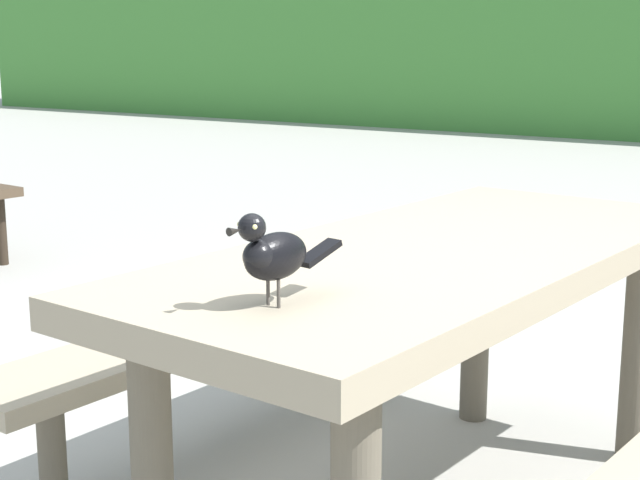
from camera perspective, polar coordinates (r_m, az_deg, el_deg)
name	(u,v)px	position (r m, az deg, el deg)	size (l,w,h in m)	color
picnic_table_foreground	(435,318)	(2.40, 6.86, -4.61)	(1.81, 1.86, 0.74)	gray
bird_grackle	(272,253)	(1.78, -2.88, -0.79)	(0.09, 0.29, 0.18)	black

